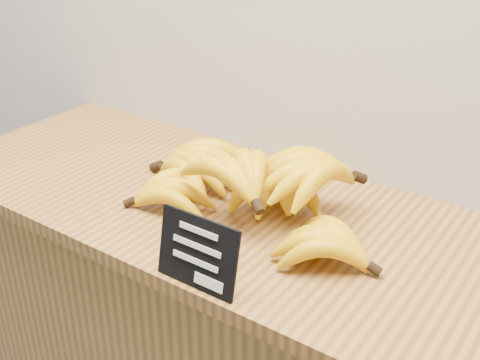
# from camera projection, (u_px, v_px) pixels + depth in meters

# --- Properties ---
(counter_top) EXTENTS (1.47, 0.54, 0.03)m
(counter_top) POSITION_uv_depth(u_px,v_px,m) (255.00, 218.00, 1.18)
(counter_top) COLOR olive
(counter_top) RESTS_ON counter
(chalkboard_sign) EXTENTS (0.15, 0.03, 0.12)m
(chalkboard_sign) POSITION_uv_depth(u_px,v_px,m) (197.00, 253.00, 0.94)
(chalkboard_sign) COLOR black
(chalkboard_sign) RESTS_ON counter_top
(banana_pile) EXTENTS (0.57, 0.35, 0.13)m
(banana_pile) POSITION_uv_depth(u_px,v_px,m) (254.00, 185.00, 1.16)
(banana_pile) COLOR #E7B909
(banana_pile) RESTS_ON counter_top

